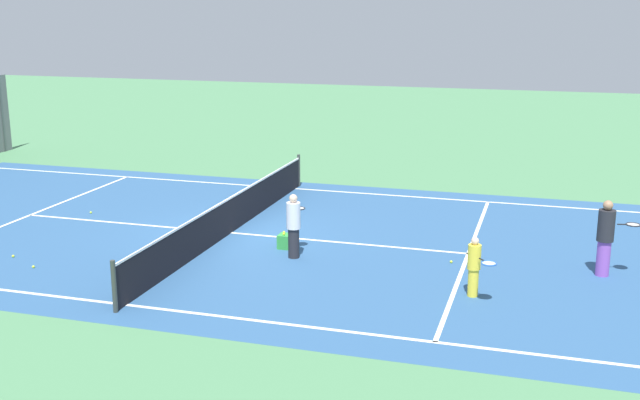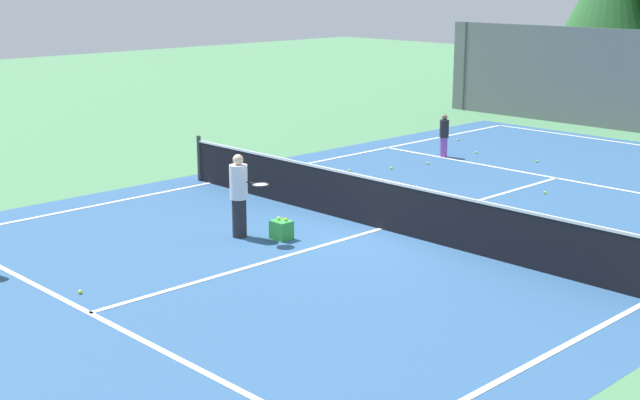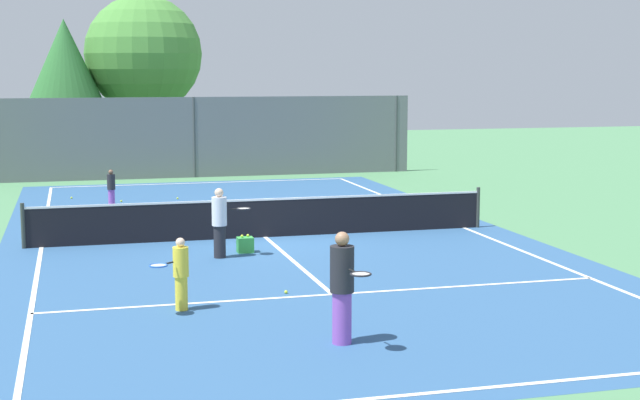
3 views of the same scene
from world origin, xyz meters
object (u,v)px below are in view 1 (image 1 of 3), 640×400
Objects in this scene: player_1 at (606,237)px; tennis_ball_2 at (91,212)px; tennis_ball_1 at (451,262)px; tennis_ball_3 at (33,267)px; tennis_ball_6 at (13,256)px; player_3 at (475,266)px; player_2 at (294,225)px; ball_crate at (285,241)px.

player_1 is 26.87× the size of tennis_ball_2.
tennis_ball_1 is 1.00× the size of tennis_ball_2.
tennis_ball_2 is (1.52, 10.88, 0.00)m from tennis_ball_1.
tennis_ball_6 is (0.54, 0.98, 0.00)m from tennis_ball_3.
player_1 is 1.36× the size of player_3.
player_1 reaches higher than tennis_ball_1.
player_1 is at bearing -75.45° from tennis_ball_3.
tennis_ball_2 is 4.96m from tennis_ball_3.
tennis_ball_1 and tennis_ball_6 have the same top height.
tennis_ball_3 is (-1.12, 10.13, -0.65)m from player_3.
player_3 is at bearing -87.01° from tennis_ball_6.
player_2 reaches higher than tennis_ball_2.
player_3 is 3.07× the size of ball_crate.
player_2 reaches higher than tennis_ball_3.
tennis_ball_2 is at bearing 84.40° from player_1.
tennis_ball_6 is at bearing 61.10° from tennis_ball_3.
ball_crate is (-0.13, 7.66, -0.73)m from player_1.
player_2 is 1.03m from ball_crate.
tennis_ball_3 is 1.00× the size of tennis_ball_6.
player_1 reaches higher than player_3.
ball_crate is at bearing -58.26° from tennis_ball_3.
player_1 is at bearing -95.60° from tennis_ball_2.
tennis_ball_3 is at bearing 104.55° from player_1.
ball_crate reaches higher than tennis_ball_3.
tennis_ball_3 is at bearing 121.74° from ball_crate.
player_1 is 7.70m from ball_crate.
tennis_ball_6 is (-2.79, 13.81, -0.88)m from player_1.
tennis_ball_2 is 1.00× the size of tennis_ball_3.
tennis_ball_2 is (3.61, 11.62, -0.65)m from player_3.
player_3 is 2.31m from tennis_ball_1.
tennis_ball_2 is at bearing 82.04° from tennis_ball_1.
tennis_ball_1 is (2.09, 0.74, -0.65)m from player_3.
player_1 is 26.87× the size of tennis_ball_3.
tennis_ball_1 is (0.02, -4.23, -0.15)m from ball_crate.
tennis_ball_1 is 9.93m from tennis_ball_3.
tennis_ball_6 is at bearing 104.43° from tennis_ball_1.
tennis_ball_2 and tennis_ball_3 have the same top height.
player_2 is 4.72m from player_3.
ball_crate is at bearing 91.00° from player_1.
ball_crate is 6.08m from tennis_ball_3.
ball_crate is at bearing -103.02° from tennis_ball_2.
player_1 is 14.41m from tennis_ball_2.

